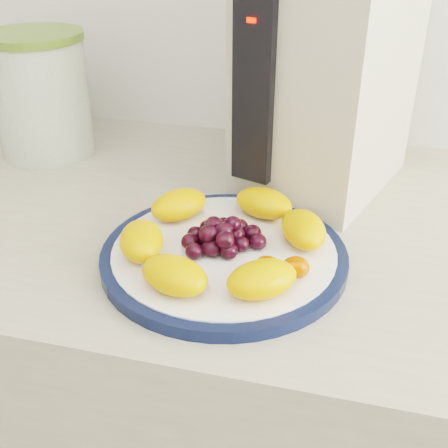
# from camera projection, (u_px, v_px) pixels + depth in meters

# --- Properties ---
(counter) EXTENTS (3.50, 0.60, 0.90)m
(counter) POSITION_uv_depth(u_px,v_px,m) (222.00, 432.00, 0.99)
(counter) COLOR #ADA690
(counter) RESTS_ON floor
(cabinet_face) EXTENTS (3.48, 0.58, 0.84)m
(cabinet_face) POSITION_uv_depth(u_px,v_px,m) (222.00, 444.00, 1.01)
(cabinet_face) COLOR #835C48
(cabinet_face) RESTS_ON floor
(plate_rim) EXTENTS (0.29, 0.29, 0.01)m
(plate_rim) POSITION_uv_depth(u_px,v_px,m) (224.00, 256.00, 0.65)
(plate_rim) COLOR #0D1839
(plate_rim) RESTS_ON counter
(plate_face) EXTENTS (0.26, 0.26, 0.02)m
(plate_face) POSITION_uv_depth(u_px,v_px,m) (224.00, 255.00, 0.65)
(plate_face) COLOR white
(plate_face) RESTS_ON counter
(canister) EXTENTS (0.16, 0.16, 0.18)m
(canister) POSITION_uv_depth(u_px,v_px,m) (42.00, 98.00, 0.90)
(canister) COLOR #3E5718
(canister) RESTS_ON counter
(canister_lid) EXTENTS (0.17, 0.17, 0.01)m
(canister_lid) POSITION_uv_depth(u_px,v_px,m) (31.00, 36.00, 0.85)
(canister_lid) COLOR #59752D
(canister_lid) RESTS_ON canister
(appliance_body) EXTENTS (0.25, 0.29, 0.31)m
(appliance_body) POSITION_uv_depth(u_px,v_px,m) (329.00, 79.00, 0.76)
(appliance_body) COLOR #BEB9A2
(appliance_body) RESTS_ON counter
(appliance_panel) EXTENTS (0.06, 0.03, 0.23)m
(appliance_panel) POSITION_uv_depth(u_px,v_px,m) (254.00, 94.00, 0.69)
(appliance_panel) COLOR black
(appliance_panel) RESTS_ON appliance_body
(appliance_led) EXTENTS (0.01, 0.01, 0.01)m
(appliance_led) POSITION_uv_depth(u_px,v_px,m) (252.00, 20.00, 0.64)
(appliance_led) COLOR #FF0C05
(appliance_led) RESTS_ON appliance_panel
(fruit_plate) EXTENTS (0.25, 0.25, 0.04)m
(fruit_plate) POSITION_uv_depth(u_px,v_px,m) (224.00, 238.00, 0.64)
(fruit_plate) COLOR orange
(fruit_plate) RESTS_ON plate_face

